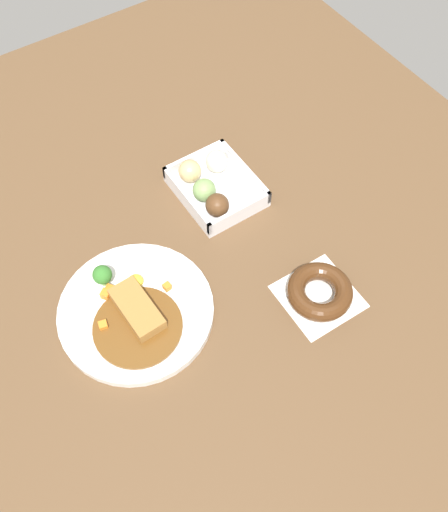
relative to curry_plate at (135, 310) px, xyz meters
The scene contains 4 objects.
ground_plane 0.11m from the curry_plate, 113.18° to the left, with size 1.60×1.60×0.00m, color brown.
curry_plate is the anchor object (origin of this frame).
donut_box 0.32m from the curry_plate, 121.03° to the left, with size 0.18×0.15×0.06m.
chocolate_ring_donut 0.35m from the curry_plate, 62.70° to the left, with size 0.14×0.14×0.04m.
Camera 1 is at (0.53, -0.23, 0.95)m, focal length 39.72 mm.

